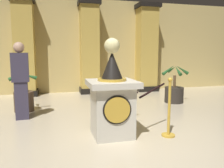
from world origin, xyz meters
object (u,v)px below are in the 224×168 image
object	(u,v)px
pedestal_clock	(112,100)
potted_palm_right	(174,92)
stanchion_near	(169,116)
stanchion_far	(112,103)
bystander_guest	(21,79)
potted_palm_left	(24,99)

from	to	relation	value
pedestal_clock	potted_palm_right	world-z (taller)	pedestal_clock
stanchion_near	stanchion_far	world-z (taller)	stanchion_near
bystander_guest	potted_palm_left	bearing A→B (deg)	94.36
stanchion_far	bystander_guest	bearing A→B (deg)	166.66
potted_palm_right	bystander_guest	bearing A→B (deg)	-170.33
stanchion_far	potted_palm_right	xyz separation A→B (m)	(2.24, 1.18, -0.05)
stanchion_far	bystander_guest	xyz separation A→B (m)	(-1.97, 0.47, 0.55)
pedestal_clock	stanchion_far	bearing A→B (deg)	75.95
potted_palm_left	bystander_guest	xyz separation A→B (m)	(0.05, -0.72, 0.59)
stanchion_far	potted_palm_left	world-z (taller)	stanchion_far
pedestal_clock	bystander_guest	xyz separation A→B (m)	(-1.72, 1.48, 0.27)
potted_palm_left	stanchion_near	bearing A→B (deg)	-42.04
pedestal_clock	potted_palm_left	xyz separation A→B (m)	(-1.77, 2.20, -0.33)
bystander_guest	stanchion_far	bearing A→B (deg)	-13.34
stanchion_near	stanchion_far	size ratio (longest dim) A/B	1.01
pedestal_clock	bystander_guest	size ratio (longest dim) A/B	1.01
stanchion_near	pedestal_clock	bearing A→B (deg)	164.00
bystander_guest	stanchion_near	bearing A→B (deg)	-33.15
pedestal_clock	stanchion_near	distance (m)	1.05
bystander_guest	pedestal_clock	bearing A→B (deg)	-40.74
potted_palm_right	bystander_guest	world-z (taller)	bystander_guest
stanchion_near	stanchion_far	bearing A→B (deg)	119.20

